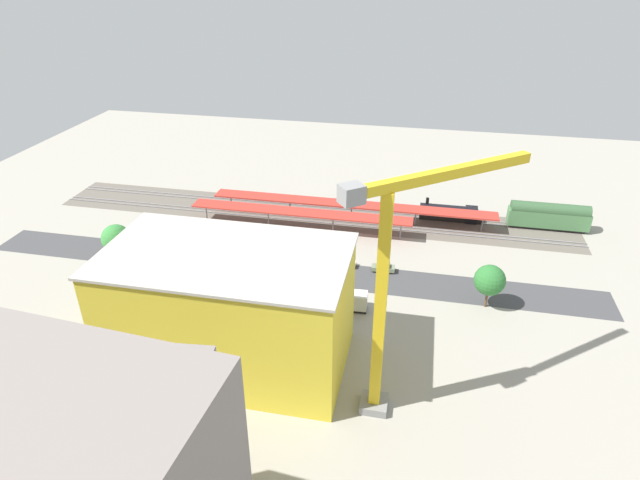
{
  "coord_description": "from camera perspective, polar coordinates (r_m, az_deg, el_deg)",
  "views": [
    {
      "loc": [
        -24.79,
        86.89,
        53.88
      ],
      "look_at": [
        -7.29,
        1.89,
        6.56
      ],
      "focal_mm": 29.82,
      "sensor_mm": 36.0,
      "label": 1
    }
  ],
  "objects": [
    {
      "name": "ground_plane",
      "position": [
        105.2,
        -3.69,
        -2.27
      ],
      "size": [
        191.72,
        191.72,
        0.0
      ],
      "primitive_type": "plane",
      "color": "#9E998C",
      "rests_on": "ground"
    },
    {
      "name": "rail_bed",
      "position": [
        123.94,
        -1.08,
        2.83
      ],
      "size": [
        119.87,
        15.08,
        0.01
      ],
      "primitive_type": "cube",
      "rotation": [
        0.0,
        0.0,
        -0.0
      ],
      "color": "#665E54",
      "rests_on": "ground"
    },
    {
      "name": "street_asphalt",
      "position": [
        102.54,
        -4.15,
        -3.18
      ],
      "size": [
        119.86,
        9.4,
        0.01
      ],
      "primitive_type": "cube",
      "rotation": [
        0.0,
        0.0,
        -0.0
      ],
      "color": "#424244",
      "rests_on": "ground"
    },
    {
      "name": "track_rails",
      "position": [
        123.86,
        -1.08,
        2.91
      ],
      "size": [
        119.83,
        8.64,
        0.12
      ],
      "color": "#9E9EA8",
      "rests_on": "ground"
    },
    {
      "name": "platform_canopy_near",
      "position": [
        115.0,
        -2.15,
        2.99
      ],
      "size": [
        48.42,
        4.33,
        4.42
      ],
      "color": "#B73328",
      "rests_on": "ground"
    },
    {
      "name": "platform_canopy_far",
      "position": [
        120.05,
        3.4,
        3.84
      ],
      "size": [
        63.98,
        4.31,
        3.91
      ],
      "color": "#B73328",
      "rests_on": "ground"
    },
    {
      "name": "locomotive",
      "position": [
        123.9,
        13.91,
        2.83
      ],
      "size": [
        14.04,
        2.77,
        4.96
      ],
      "color": "black",
      "rests_on": "ground"
    },
    {
      "name": "passenger_coach",
      "position": [
        126.23,
        23.34,
        2.44
      ],
      "size": [
        17.01,
        3.17,
        6.02
      ],
      "color": "black",
      "rests_on": "ground"
    },
    {
      "name": "parked_car_0",
      "position": [
        102.08,
        6.8,
        -2.99
      ],
      "size": [
        4.46,
        1.96,
        1.66
      ],
      "color": "black",
      "rests_on": "ground"
    },
    {
      "name": "parked_car_1",
      "position": [
        103.13,
        2.61,
        -2.45
      ],
      "size": [
        4.57,
        1.89,
        1.68
      ],
      "color": "black",
      "rests_on": "ground"
    },
    {
      "name": "parked_car_2",
      "position": [
        104.25,
        -1.9,
        -2.05
      ],
      "size": [
        4.71,
        2.0,
        1.7
      ],
      "color": "black",
      "rests_on": "ground"
    },
    {
      "name": "parked_car_3",
      "position": [
        106.19,
        -6.2,
        -1.59
      ],
      "size": [
        4.44,
        2.07,
        1.74
      ],
      "color": "black",
      "rests_on": "ground"
    },
    {
      "name": "construction_building",
      "position": [
        77.44,
        -9.65,
        -7.41
      ],
      "size": [
        33.23,
        18.84,
        17.73
      ],
      "primitive_type": "cube",
      "rotation": [
        0.0,
        0.0,
        -0.0
      ],
      "color": "yellow",
      "rests_on": "ground"
    },
    {
      "name": "construction_roof_slab",
      "position": [
        72.55,
        -10.23,
        -1.6
      ],
      "size": [
        33.83,
        19.45,
        0.4
      ],
      "primitive_type": "cube",
      "rotation": [
        0.0,
        0.0,
        -0.0
      ],
      "color": "#B7B2A8",
      "rests_on": "construction_building"
    },
    {
      "name": "tower_crane",
      "position": [
        63.59,
        8.15,
        -4.36
      ],
      "size": [
        20.95,
        17.44,
        33.07
      ],
      "color": "gray",
      "rests_on": "ground"
    },
    {
      "name": "box_truck_0",
      "position": [
        91.03,
        1.99,
        -6.45
      ],
      "size": [
        10.13,
        3.06,
        3.29
      ],
      "color": "black",
      "rests_on": "ground"
    },
    {
      "name": "street_tree_0",
      "position": [
        97.03,
        -7.21,
        -2.07
      ],
      "size": [
        5.94,
        5.94,
        7.73
      ],
      "color": "brown",
      "rests_on": "ground"
    },
    {
      "name": "street_tree_1",
      "position": [
        108.11,
        -21.03,
        0.13
      ],
      "size": [
        5.5,
        5.5,
        8.56
      ],
      "color": "brown",
      "rests_on": "ground"
    },
    {
      "name": "street_tree_2",
      "position": [
        93.64,
        17.75,
        -4.13
      ],
      "size": [
        5.25,
        5.25,
        8.01
      ],
      "color": "brown",
      "rests_on": "ground"
    },
    {
      "name": "street_tree_3",
      "position": [
        98.9,
        -11.68,
        -1.27
      ],
      "size": [
        4.99,
        4.99,
        8.13
      ],
      "color": "brown",
      "rests_on": "ground"
    },
    {
      "name": "street_tree_4",
      "position": [
        102.73,
        -14.59,
        -1.5
      ],
      "size": [
        4.04,
        4.04,
        5.98
      ],
      "color": "brown",
      "rests_on": "ground"
    },
    {
      "name": "street_tree_5",
      "position": [
        98.05,
        -9.73,
        -1.55
      ],
      "size": [
        4.06,
        4.06,
        7.39
      ],
      "color": "brown",
      "rests_on": "ground"
    },
    {
      "name": "traffic_light",
      "position": [
        106.1,
        -18.67,
        -0.92
      ],
      "size": [
        0.5,
        0.36,
        6.4
      ],
      "color": "#333333",
      "rests_on": "ground"
    }
  ]
}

